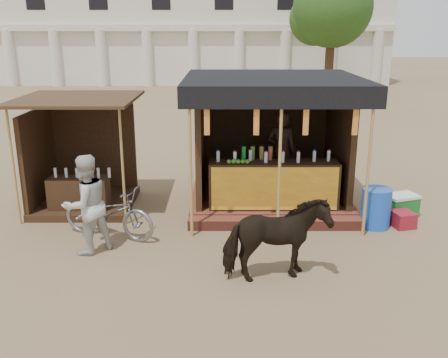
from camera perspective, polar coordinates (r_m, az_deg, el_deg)
ground at (r=8.01m, az=0.00°, el=-10.93°), size 120.00×120.00×0.00m
main_stall at (r=10.84m, az=5.39°, el=2.36°), size 3.60×3.61×2.78m
secondary_stall at (r=11.17m, az=-16.48°, el=1.23°), size 2.40×2.40×2.38m
cow at (r=7.63m, az=5.93°, el=-6.97°), size 1.70×1.07×1.33m
motorbike at (r=9.43m, az=-13.07°, el=-3.71°), size 1.97×1.25×0.98m
bystander at (r=8.78m, az=-15.47°, el=-2.83°), size 1.06×1.06×1.73m
blue_barrel at (r=10.12m, az=16.97°, el=-3.18°), size 0.71×0.71×0.78m
red_crate at (r=10.37m, az=19.74°, el=-4.36°), size 0.47×0.50×0.31m
cooler at (r=10.93m, az=19.57°, el=-2.82°), size 0.75×0.63×0.46m
background_building at (r=37.08m, az=-3.25°, el=17.30°), size 26.00×7.45×8.18m
tree at (r=29.81m, az=11.84°, el=18.33°), size 4.50×4.40×7.00m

